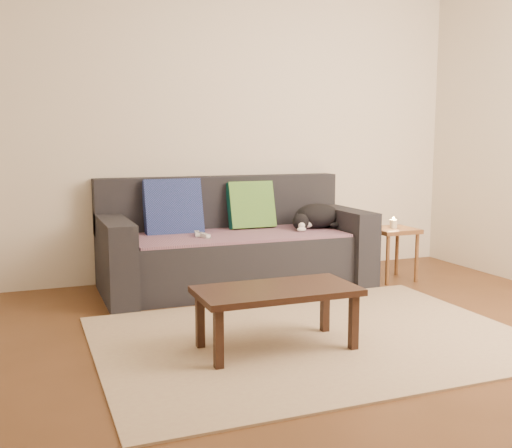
% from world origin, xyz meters
% --- Properties ---
extents(ground, '(4.50, 4.50, 0.00)m').
position_xyz_m(ground, '(0.00, 0.00, 0.00)').
color(ground, brown).
rests_on(ground, ground).
extents(back_wall, '(4.50, 0.04, 2.60)m').
position_xyz_m(back_wall, '(0.00, 2.00, 1.30)').
color(back_wall, beige).
rests_on(back_wall, ground).
extents(sofa, '(2.10, 0.94, 0.87)m').
position_xyz_m(sofa, '(0.00, 1.57, 0.31)').
color(sofa, '#232328').
rests_on(sofa, ground).
extents(throw_blanket, '(1.66, 0.74, 0.02)m').
position_xyz_m(throw_blanket, '(0.00, 1.48, 0.43)').
color(throw_blanket, '#3C274A').
rests_on(throw_blanket, sofa).
extents(cushion_navy, '(0.46, 0.23, 0.47)m').
position_xyz_m(cushion_navy, '(-0.45, 1.74, 0.63)').
color(cushion_navy, '#11254B').
rests_on(cushion_navy, throw_blanket).
extents(cushion_green, '(0.39, 0.20, 0.40)m').
position_xyz_m(cushion_green, '(0.21, 1.74, 0.63)').
color(cushion_green, '#0A463B').
rests_on(cushion_green, throw_blanket).
extents(cat, '(0.49, 0.36, 0.21)m').
position_xyz_m(cat, '(0.71, 1.52, 0.54)').
color(cat, black).
rests_on(cat, throw_blanket).
extents(wii_remote_a, '(0.07, 0.15, 0.03)m').
position_xyz_m(wii_remote_a, '(-0.32, 1.49, 0.46)').
color(wii_remote_a, white).
rests_on(wii_remote_a, throw_blanket).
extents(wii_remote_b, '(0.06, 0.15, 0.03)m').
position_xyz_m(wii_remote_b, '(-0.30, 1.40, 0.46)').
color(wii_remote_b, white).
rests_on(wii_remote_b, throw_blanket).
extents(side_table, '(0.35, 0.35, 0.44)m').
position_xyz_m(side_table, '(1.31, 1.28, 0.36)').
color(side_table, brown).
rests_on(side_table, ground).
extents(candle, '(0.06, 0.06, 0.09)m').
position_xyz_m(candle, '(1.31, 1.28, 0.48)').
color(candle, beige).
rests_on(candle, side_table).
extents(rug, '(2.50, 1.80, 0.01)m').
position_xyz_m(rug, '(0.00, 0.15, 0.01)').
color(rug, tan).
rests_on(rug, ground).
extents(coffee_table, '(0.90, 0.45, 0.36)m').
position_xyz_m(coffee_table, '(-0.27, 0.06, 0.31)').
color(coffee_table, black).
rests_on(coffee_table, rug).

